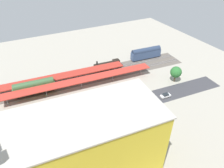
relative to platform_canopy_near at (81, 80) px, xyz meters
The scene contains 25 objects.
ground_plane 14.21m from the platform_canopy_near, 109.01° to the left, with size 168.14×168.14×0.00m, color #9E998C.
rail_bed 10.04m from the platform_canopy_near, 119.03° to the right, with size 105.09×13.25×0.01m, color #5B544C.
street_asphalt 19.59m from the platform_canopy_near, 103.36° to the left, with size 105.09×9.00×0.01m, color #38383D.
track_rails 9.97m from the platform_canopy_near, 119.03° to the right, with size 104.81×14.50×0.12m.
platform_canopy_near is the anchor object (origin of this frame).
platform_canopy_far 12.48m from the platform_canopy_near, 39.77° to the right, with size 65.76×10.01×4.04m.
locomotive 21.53m from the platform_canopy_near, 150.36° to the right, with size 15.24×3.69×5.01m.
passenger_coach 42.88m from the platform_canopy_near, 165.70° to the right, with size 17.53×4.46×6.44m.
freight_coach_far 19.47m from the platform_canopy_near, 15.93° to the right, with size 17.05×4.12×6.28m.
parked_car_0 36.63m from the platform_canopy_near, 143.12° to the left, with size 4.51×2.18×1.63m.
parked_car_1 30.45m from the platform_canopy_near, 133.73° to the left, with size 4.39×2.18×1.63m.
parked_car_2 25.52m from the platform_canopy_near, 120.42° to the left, with size 4.37×2.06×1.81m.
parked_car_3 23.21m from the platform_canopy_near, 104.28° to the left, with size 4.80×2.10×1.61m.
parked_car_4 22.99m from the platform_canopy_near, 81.51° to the left, with size 4.30×2.15×1.62m.
parked_car_5 25.03m from the platform_canopy_near, 65.39° to the left, with size 4.76×2.15×1.60m.
parked_car_6 28.60m from the platform_canopy_near, 49.05° to the left, with size 4.81×2.18×1.54m.
construction_building 41.97m from the platform_canopy_near, 72.19° to the left, with size 38.16×16.36×21.64m, color yellow.
construction_roof_slab 45.03m from the platform_canopy_near, 72.19° to the left, with size 38.76×16.96×0.40m, color #B7B2A8.
box_truck_0 38.17m from the platform_canopy_near, 42.96° to the left, with size 9.14×3.34×3.65m.
box_truck_1 27.43m from the platform_canopy_near, 76.14° to the left, with size 9.87×3.06×3.28m.
box_truck_2 26.24m from the platform_canopy_near, 95.44° to the left, with size 9.37×3.63×3.57m.
street_tree_0 21.97m from the platform_canopy_near, 36.65° to the left, with size 5.24×5.24×7.47m.
street_tree_1 31.82m from the platform_canopy_near, 25.13° to the left, with size 4.44×4.44×7.74m.
street_tree_2 42.88m from the platform_canopy_near, 160.24° to the left, with size 5.13×5.13×7.67m.
traffic_light 21.09m from the platform_canopy_near, 40.70° to the left, with size 0.50×0.36×7.02m.
Camera 1 is at (25.33, 58.61, 53.06)m, focal length 32.62 mm.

